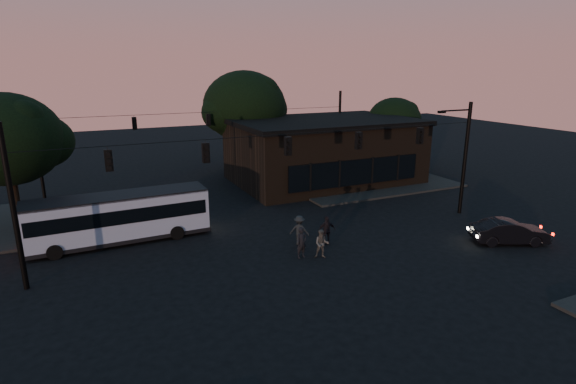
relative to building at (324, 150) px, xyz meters
name	(u,v)px	position (x,y,z in m)	size (l,w,h in m)	color
ground	(322,270)	(-9.00, -15.97, -2.71)	(120.00, 120.00, 0.00)	black
sidewalk_far_right	(364,181)	(3.00, -1.97, -2.63)	(14.00, 10.00, 0.15)	black
sidewalk_far_left	(22,223)	(-23.00, -1.97, -2.63)	(14.00, 10.00, 0.15)	black
building	(324,150)	(0.00, 0.00, 0.00)	(15.40, 10.41, 5.40)	black
tree_behind	(245,106)	(-5.00, 6.03, 3.48)	(7.60, 7.60, 9.43)	black
tree_right	(394,121)	(9.00, 2.03, 1.93)	(5.20, 5.20, 6.86)	black
tree_left	(6,139)	(-23.00, -2.97, 2.86)	(6.40, 6.40, 8.30)	black
signal_rig_near	(288,166)	(-9.00, -11.97, 1.74)	(26.24, 0.30, 7.50)	black
signal_rig_far	(209,133)	(-9.00, 4.03, 1.50)	(26.24, 0.30, 7.50)	black
bus	(119,216)	(-17.54, -7.74, -1.15)	(9.93, 2.66, 2.77)	#9EA8C9
car	(510,232)	(2.33, -17.30, -2.03)	(1.43, 4.11, 1.35)	black
pedestrian_a	(302,242)	(-9.21, -14.11, -1.88)	(0.61, 0.40, 1.66)	black
pedestrian_b	(322,244)	(-8.27, -14.57, -1.94)	(0.74, 0.58, 1.53)	#4C4945
pedestrian_c	(327,230)	(-7.14, -13.12, -1.86)	(0.99, 0.41, 1.69)	black
pedestrian_d	(299,230)	(-8.51, -12.43, -1.86)	(1.09, 0.63, 1.69)	black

